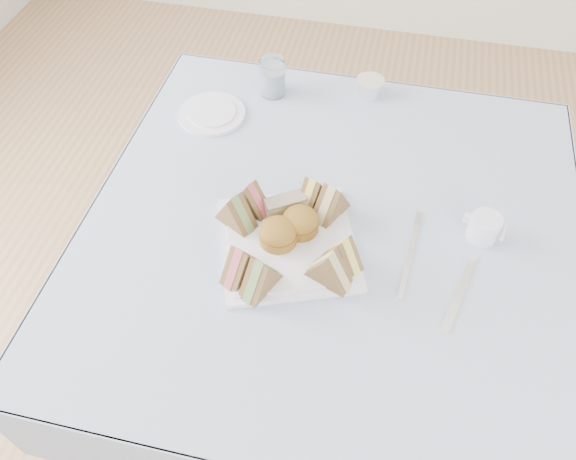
% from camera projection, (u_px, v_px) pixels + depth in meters
% --- Properties ---
extents(floor, '(4.00, 4.00, 0.00)m').
position_uv_depth(floor, '(318.00, 377.00, 1.74)').
color(floor, '#9E7751').
rests_on(floor, ground).
extents(table, '(0.90, 0.90, 0.74)m').
position_uv_depth(table, '(323.00, 316.00, 1.45)').
color(table, brown).
rests_on(table, floor).
extents(tablecloth, '(1.02, 1.02, 0.01)m').
position_uv_depth(tablecloth, '(332.00, 225.00, 1.16)').
color(tablecloth, '#ACB9EA').
rests_on(tablecloth, table).
extents(serving_plate, '(0.34, 0.34, 0.01)m').
position_uv_depth(serving_plate, '(288.00, 244.00, 1.12)').
color(serving_plate, white).
rests_on(serving_plate, tablecloth).
extents(sandwich_fl_a, '(0.07, 0.09, 0.08)m').
position_uv_depth(sandwich_fl_a, '(241.00, 262.00, 1.04)').
color(sandwich_fl_a, brown).
rests_on(sandwich_fl_a, serving_plate).
extents(sandwich_fl_b, '(0.07, 0.10, 0.08)m').
position_uv_depth(sandwich_fl_b, '(260.00, 274.00, 1.02)').
color(sandwich_fl_b, brown).
rests_on(sandwich_fl_b, serving_plate).
extents(sandwich_fr_a, '(0.09, 0.08, 0.07)m').
position_uv_depth(sandwich_fr_a, '(344.00, 251.00, 1.06)').
color(sandwich_fr_a, brown).
rests_on(sandwich_fr_a, serving_plate).
extents(sandwich_fr_b, '(0.10, 0.07, 0.08)m').
position_uv_depth(sandwich_fr_b, '(329.00, 266.00, 1.03)').
color(sandwich_fr_b, brown).
rests_on(sandwich_fr_b, serving_plate).
extents(sandwich_bl_a, '(0.10, 0.08, 0.08)m').
position_uv_depth(sandwich_bl_a, '(235.00, 210.00, 1.12)').
color(sandwich_bl_a, brown).
rests_on(sandwich_bl_a, serving_plate).
extents(sandwich_bl_b, '(0.09, 0.07, 0.07)m').
position_uv_depth(sandwich_bl_b, '(251.00, 197.00, 1.14)').
color(sandwich_bl_b, brown).
rests_on(sandwich_bl_b, serving_plate).
extents(sandwich_br_a, '(0.08, 0.10, 0.08)m').
position_uv_depth(sandwich_br_a, '(331.00, 200.00, 1.13)').
color(sandwich_br_a, brown).
rests_on(sandwich_br_a, serving_plate).
extents(sandwich_br_b, '(0.06, 0.09, 0.07)m').
position_uv_depth(sandwich_br_b, '(312.00, 191.00, 1.15)').
color(sandwich_br_b, brown).
rests_on(sandwich_br_b, serving_plate).
extents(scone_left, '(0.10, 0.10, 0.05)m').
position_uv_depth(scone_left, '(278.00, 233.00, 1.10)').
color(scone_left, olive).
rests_on(scone_left, serving_plate).
extents(scone_right, '(0.11, 0.11, 0.05)m').
position_uv_depth(scone_right, '(300.00, 222.00, 1.12)').
color(scone_right, olive).
rests_on(scone_right, serving_plate).
extents(pastry_slice, '(0.09, 0.07, 0.04)m').
position_uv_depth(pastry_slice, '(285.00, 205.00, 1.15)').
color(pastry_slice, beige).
rests_on(pastry_slice, serving_plate).
extents(side_plate, '(0.18, 0.18, 0.01)m').
position_uv_depth(side_plate, '(212.00, 114.00, 1.38)').
color(side_plate, white).
rests_on(side_plate, tablecloth).
extents(water_glass, '(0.08, 0.08, 0.09)m').
position_uv_depth(water_glass, '(273.00, 77.00, 1.40)').
color(water_glass, white).
rests_on(water_glass, tablecloth).
extents(tea_strainer, '(0.09, 0.09, 0.04)m').
position_uv_depth(tea_strainer, '(370.00, 88.00, 1.42)').
color(tea_strainer, white).
rests_on(tea_strainer, tablecloth).
extents(knife, '(0.06, 0.19, 0.00)m').
position_uv_depth(knife, '(460.00, 292.00, 1.05)').
color(knife, white).
rests_on(knife, tablecloth).
extents(fork, '(0.03, 0.19, 0.00)m').
position_uv_depth(fork, '(409.00, 260.00, 1.10)').
color(fork, white).
rests_on(fork, tablecloth).
extents(creamer_jug, '(0.07, 0.07, 0.05)m').
position_uv_depth(creamer_jug, '(484.00, 227.00, 1.12)').
color(creamer_jug, white).
rests_on(creamer_jug, tablecloth).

